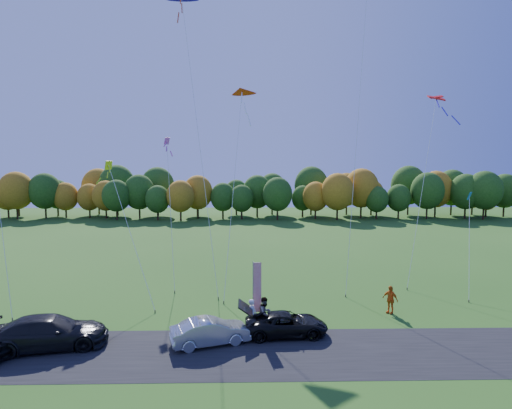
{
  "coord_description": "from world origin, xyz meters",
  "views": [
    {
      "loc": [
        -0.64,
        -24.31,
        9.55
      ],
      "look_at": [
        0.0,
        6.0,
        7.0
      ],
      "focal_mm": 28.0,
      "sensor_mm": 36.0,
      "label": 1
    }
  ],
  "objects_px": {
    "black_suv": "(286,324)",
    "person_east": "(390,299)",
    "silver_sedan": "(210,331)",
    "feather_flag": "(256,287)"
  },
  "relations": [
    {
      "from": "silver_sedan",
      "to": "person_east",
      "type": "relative_size",
      "value": 2.31
    },
    {
      "from": "black_suv",
      "to": "person_east",
      "type": "xyz_separation_m",
      "value": [
        7.32,
        3.41,
        0.28
      ]
    },
    {
      "from": "black_suv",
      "to": "silver_sedan",
      "type": "height_order",
      "value": "silver_sedan"
    },
    {
      "from": "black_suv",
      "to": "person_east",
      "type": "height_order",
      "value": "person_east"
    },
    {
      "from": "silver_sedan",
      "to": "feather_flag",
      "type": "bearing_deg",
      "value": -65.15
    },
    {
      "from": "black_suv",
      "to": "silver_sedan",
      "type": "relative_size",
      "value": 1.1
    },
    {
      "from": "black_suv",
      "to": "silver_sedan",
      "type": "distance_m",
      "value": 4.47
    },
    {
      "from": "feather_flag",
      "to": "silver_sedan",
      "type": "bearing_deg",
      "value": -136.7
    },
    {
      "from": "person_east",
      "to": "feather_flag",
      "type": "bearing_deg",
      "value": -117.05
    },
    {
      "from": "silver_sedan",
      "to": "feather_flag",
      "type": "height_order",
      "value": "feather_flag"
    }
  ]
}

